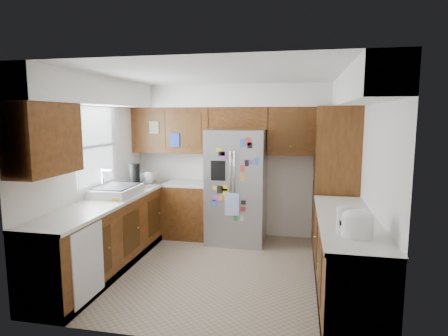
{
  "coord_description": "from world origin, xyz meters",
  "views": [
    {
      "loc": [
        0.97,
        -4.58,
        2.01
      ],
      "look_at": [
        -0.03,
        0.35,
        1.31
      ],
      "focal_mm": 30.0,
      "sensor_mm": 36.0,
      "label": 1
    }
  ],
  "objects_px": {
    "rice_cooker": "(357,222)",
    "paper_towel": "(343,220)",
    "pantry": "(335,179)",
    "fridge": "(237,186)"
  },
  "relations": [
    {
      "from": "rice_cooker",
      "to": "paper_towel",
      "type": "bearing_deg",
      "value": 152.33
    },
    {
      "from": "fridge",
      "to": "rice_cooker",
      "type": "height_order",
      "value": "fridge"
    },
    {
      "from": "paper_towel",
      "to": "fridge",
      "type": "bearing_deg",
      "value": 121.7
    },
    {
      "from": "fridge",
      "to": "rice_cooker",
      "type": "bearing_deg",
      "value": -56.86
    },
    {
      "from": "fridge",
      "to": "paper_towel",
      "type": "height_order",
      "value": "fridge"
    },
    {
      "from": "fridge",
      "to": "paper_towel",
      "type": "distance_m",
      "value": 2.63
    },
    {
      "from": "pantry",
      "to": "fridge",
      "type": "xyz_separation_m",
      "value": [
        -1.5,
        0.05,
        -0.17
      ]
    },
    {
      "from": "rice_cooker",
      "to": "paper_towel",
      "type": "height_order",
      "value": "same"
    },
    {
      "from": "pantry",
      "to": "rice_cooker",
      "type": "xyz_separation_m",
      "value": [
        -0.0,
        -2.24,
        -0.02
      ]
    },
    {
      "from": "paper_towel",
      "to": "pantry",
      "type": "bearing_deg",
      "value": 86.84
    }
  ]
}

